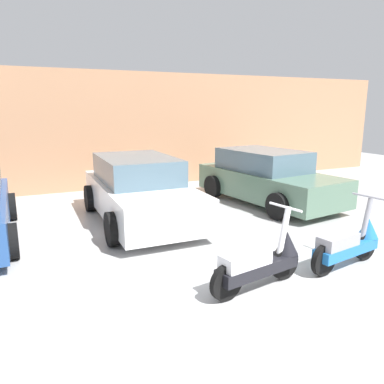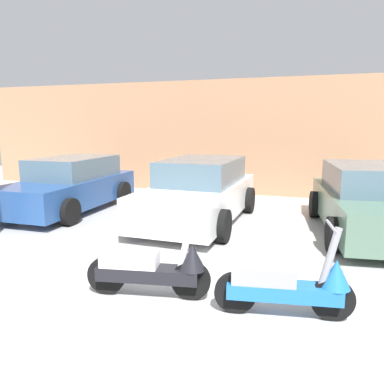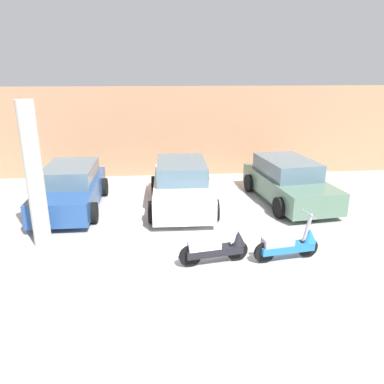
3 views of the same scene
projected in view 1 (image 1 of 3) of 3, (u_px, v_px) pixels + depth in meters
name	position (u px, v px, depth m)	size (l,w,h in m)	color
ground_plane	(319.00, 318.00, 4.37)	(28.00, 28.00, 0.00)	#B2B2B2
wall_back	(128.00, 130.00, 11.28)	(19.60, 0.12, 3.45)	tan
scooter_front_left	(262.00, 261.00, 5.03)	(1.55, 0.62, 1.09)	black
scooter_front_right	(349.00, 243.00, 5.72)	(1.53, 0.60, 1.07)	black
car_rear_center	(139.00, 190.00, 8.05)	(2.00, 4.06, 1.37)	white
car_rear_right	(267.00, 178.00, 9.58)	(2.30, 4.14, 1.34)	#51705B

